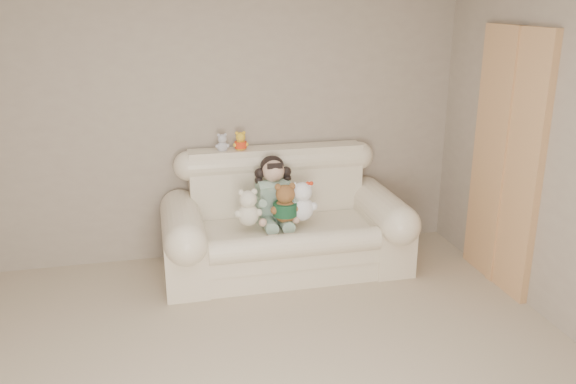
{
  "coord_description": "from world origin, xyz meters",
  "views": [
    {
      "loc": [
        -0.55,
        -2.76,
        2.31
      ],
      "look_at": [
        0.54,
        1.9,
        0.75
      ],
      "focal_mm": 37.54,
      "sensor_mm": 36.0,
      "label": 1
    }
  ],
  "objects_px": {
    "brown_teddy": "(285,199)",
    "white_cat": "(302,197)",
    "seated_child": "(273,190)",
    "cream_teddy": "(248,204)",
    "sofa": "(285,214)"
  },
  "relations": [
    {
      "from": "sofa",
      "to": "white_cat",
      "type": "relative_size",
      "value": 5.15
    },
    {
      "from": "seated_child",
      "to": "cream_teddy",
      "type": "distance_m",
      "value": 0.34
    },
    {
      "from": "seated_child",
      "to": "cream_teddy",
      "type": "height_order",
      "value": "seated_child"
    },
    {
      "from": "white_cat",
      "to": "brown_teddy",
      "type": "bearing_deg",
      "value": -166.75
    },
    {
      "from": "white_cat",
      "to": "cream_teddy",
      "type": "bearing_deg",
      "value": -171.31
    },
    {
      "from": "brown_teddy",
      "to": "seated_child",
      "type": "bearing_deg",
      "value": 124.52
    },
    {
      "from": "sofa",
      "to": "cream_teddy",
      "type": "relative_size",
      "value": 5.73
    },
    {
      "from": "seated_child",
      "to": "white_cat",
      "type": "xyz_separation_m",
      "value": [
        0.2,
        -0.2,
        -0.02
      ]
    },
    {
      "from": "white_cat",
      "to": "cream_teddy",
      "type": "height_order",
      "value": "white_cat"
    },
    {
      "from": "white_cat",
      "to": "cream_teddy",
      "type": "xyz_separation_m",
      "value": [
        -0.46,
        -0.01,
        -0.02
      ]
    },
    {
      "from": "seated_child",
      "to": "white_cat",
      "type": "relative_size",
      "value": 1.48
    },
    {
      "from": "brown_teddy",
      "to": "white_cat",
      "type": "bearing_deg",
      "value": 26.78
    },
    {
      "from": "sofa",
      "to": "cream_teddy",
      "type": "height_order",
      "value": "sofa"
    },
    {
      "from": "sofa",
      "to": "seated_child",
      "type": "xyz_separation_m",
      "value": [
        -0.09,
        0.08,
        0.21
      ]
    },
    {
      "from": "sofa",
      "to": "seated_child",
      "type": "distance_m",
      "value": 0.24
    }
  ]
}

